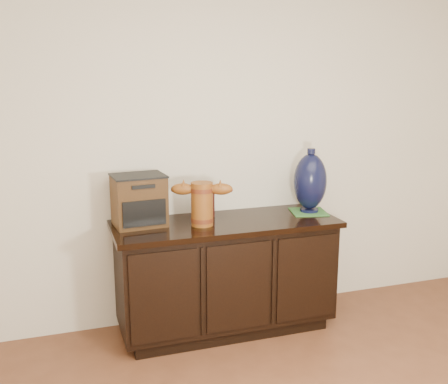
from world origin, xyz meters
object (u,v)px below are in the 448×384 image
object	(u,v)px
terracotta_vessel	(202,201)
tv_radio	(139,200)
sideboard	(226,275)
lamp_base	(310,182)
spray_can	(210,203)

from	to	relation	value
terracotta_vessel	tv_radio	bearing A→B (deg)	179.56
sideboard	lamp_base	world-z (taller)	lamp_base
tv_radio	spray_can	world-z (taller)	tv_radio
sideboard	spray_can	size ratio (longest dim) A/B	7.51
terracotta_vessel	lamp_base	size ratio (longest dim) A/B	0.89
lamp_base	spray_can	world-z (taller)	lamp_base
sideboard	lamp_base	distance (m)	0.85
lamp_base	sideboard	bearing A→B (deg)	-176.85
sideboard	tv_radio	bearing A→B (deg)	170.69
sideboard	terracotta_vessel	xyz separation A→B (m)	(-0.17, -0.04, 0.52)
sideboard	tv_radio	distance (m)	0.76
sideboard	terracotta_vessel	bearing A→B (deg)	-167.23
terracotta_vessel	lamp_base	distance (m)	0.79
lamp_base	terracotta_vessel	bearing A→B (deg)	-174.75
sideboard	spray_can	bearing A→B (deg)	113.95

